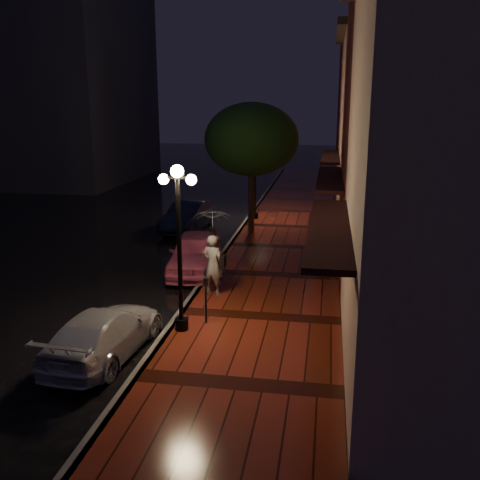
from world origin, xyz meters
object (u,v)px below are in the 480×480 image
Objects in this scene: streetlamp_near at (179,239)px; street_tree at (252,142)px; navy_car at (188,216)px; parking_meter at (206,296)px; streetlamp_far at (255,171)px; silver_car at (104,333)px; woman_with_umbrella at (213,239)px; pink_car at (195,253)px.

street_tree reaches higher than streetlamp_near.
parking_meter reaches higher than navy_car.
parking_meter is (0.54, -13.47, -1.68)m from streetlamp_far.
parking_meter is (3.37, -10.94, 0.23)m from navy_car.
streetlamp_near is at bearing -69.48° from navy_car.
navy_car is at bearing -79.26° from silver_car.
streetlamp_near reaches higher than woman_with_umbrella.
pink_car reaches higher than silver_car.
pink_car reaches higher than parking_meter.
streetlamp_far is at bearing 72.27° from parking_meter.
pink_car is 1.04× the size of silver_car.
silver_car is (-0.55, -6.73, -0.13)m from pink_car.
streetlamp_near is at bearing -131.31° from silver_car.
streetlamp_near is at bearing -91.35° from street_tree.
pink_car is 4.99m from parking_meter.
streetlamp_far is 1.63× the size of woman_with_umbrella.
streetlamp_near is 11.98m from navy_car.
woman_with_umbrella is at bearing 84.76° from streetlamp_near.
woman_with_umbrella is (0.25, 2.76, -0.70)m from streetlamp_near.
pink_car is 3.04m from woman_with_umbrella.
streetlamp_far is at bearing 77.19° from pink_car.
navy_car is at bearing 87.11° from parking_meter.
street_tree is 4.74m from navy_car.
street_tree is 2.19× the size of woman_with_umbrella.
silver_car is 2.86m from parking_meter.
streetlamp_far is 4.25m from navy_car.
street_tree reaches higher than streetlamp_far.
woman_with_umbrella is at bearing -63.84° from navy_car.
streetlamp_far is 8.96m from pink_car.
streetlamp_far is (0.00, 14.00, 0.00)m from streetlamp_near.
pink_car is at bearing 87.33° from parking_meter.
navy_car is at bearing 100.36° from pink_car.
streetlamp_near and streetlamp_far have the same top height.
navy_car is (-2.83, 11.48, -1.91)m from streetlamp_near.
streetlamp_far is at bearing 48.32° from navy_car.
street_tree is 4.57× the size of parking_meter.
streetlamp_far is 1.07× the size of silver_car.
parking_meter is at bearing -66.24° from navy_car.
parking_meter is (1.49, -4.76, 0.20)m from pink_car.
streetlamp_near is 1.84m from parking_meter.
streetlamp_near is 3.40× the size of parking_meter.
street_tree is (0.26, 10.99, 1.64)m from streetlamp_near.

